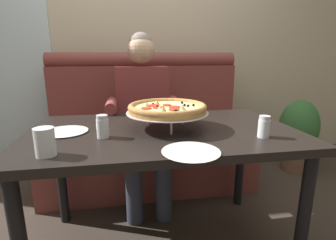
{
  "coord_description": "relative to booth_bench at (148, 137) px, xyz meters",
  "views": [
    {
      "loc": [
        -0.2,
        -1.29,
        1.1
      ],
      "look_at": [
        0.04,
        0.05,
        0.76
      ],
      "focal_mm": 27.26,
      "sensor_mm": 36.0,
      "label": 1
    }
  ],
  "objects": [
    {
      "name": "back_wall_with_window",
      "position": [
        0.0,
        0.57,
        1.0
      ],
      "size": [
        6.0,
        0.12,
        2.8
      ],
      "primitive_type": "cube",
      "color": "beige",
      "rests_on": "ground_plane"
    },
    {
      "name": "booth_bench",
      "position": [
        0.0,
        0.0,
        0.0
      ],
      "size": [
        1.72,
        0.78,
        1.13
      ],
      "color": "brown",
      "rests_on": "ground_plane"
    },
    {
      "name": "dining_table",
      "position": [
        0.0,
        -0.88,
        0.24
      ],
      "size": [
        1.4,
        0.83,
        0.72
      ],
      "color": "black",
      "rests_on": "ground_plane"
    },
    {
      "name": "diner_main",
      "position": [
        -0.06,
        -0.27,
        0.31
      ],
      "size": [
        0.54,
        0.64,
        1.27
      ],
      "color": "#2D3342",
      "rests_on": "ground_plane"
    },
    {
      "name": "pizza",
      "position": [
        0.02,
        -0.87,
        0.43
      ],
      "size": [
        0.43,
        0.43,
        0.14
      ],
      "color": "silver",
      "rests_on": "dining_table"
    },
    {
      "name": "shaker_oregano",
      "position": [
        -0.3,
        -0.98,
        0.37
      ],
      "size": [
        0.06,
        0.06,
        0.11
      ],
      "color": "white",
      "rests_on": "dining_table"
    },
    {
      "name": "shaker_pepper_flakes",
      "position": [
        0.45,
        -1.1,
        0.37
      ],
      "size": [
        0.06,
        0.06,
        0.1
      ],
      "color": "white",
      "rests_on": "dining_table"
    },
    {
      "name": "plate_near_left",
      "position": [
        0.06,
        -1.24,
        0.33
      ],
      "size": [
        0.24,
        0.24,
        0.02
      ],
      "color": "white",
      "rests_on": "dining_table"
    },
    {
      "name": "plate_near_right",
      "position": [
        -0.5,
        -0.86,
        0.33
      ],
      "size": [
        0.23,
        0.23,
        0.02
      ],
      "color": "white",
      "rests_on": "dining_table"
    },
    {
      "name": "drinking_glass",
      "position": [
        -0.5,
        -1.18,
        0.37
      ],
      "size": [
        0.08,
        0.08,
        0.11
      ],
      "color": "silver",
      "rests_on": "dining_table"
    },
    {
      "name": "patio_chair",
      "position": [
        -1.54,
        1.11,
        0.13
      ],
      "size": [
        0.43,
        0.43,
        0.86
      ],
      "color": "black",
      "rests_on": "ground_plane"
    },
    {
      "name": "potted_plant",
      "position": [
        1.44,
        -0.07,
        -0.01
      ],
      "size": [
        0.36,
        0.36,
        0.7
      ],
      "color": "brown",
      "rests_on": "ground_plane"
    }
  ]
}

